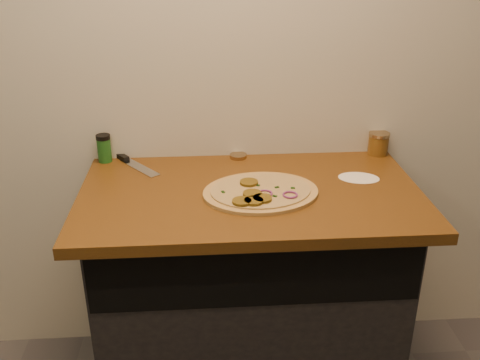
{
  "coord_description": "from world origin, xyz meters",
  "views": [
    {
      "loc": [
        -0.16,
        -0.27,
        1.72
      ],
      "look_at": [
        -0.04,
        1.4,
        0.95
      ],
      "focal_mm": 40.0,
      "sensor_mm": 36.0,
      "label": 1
    }
  ],
  "objects": [
    {
      "name": "spice_shaker",
      "position": [
        -0.55,
        1.72,
        0.96
      ],
      "size": [
        0.06,
        0.06,
        0.11
      ],
      "color": "#1C581B",
      "rests_on": "countertop"
    },
    {
      "name": "chefs_knife",
      "position": [
        -0.46,
        1.7,
        0.91
      ],
      "size": [
        0.23,
        0.27,
        0.02
      ],
      "color": "#B7BAC1",
      "rests_on": "countertop"
    },
    {
      "name": "pizza",
      "position": [
        0.03,
        1.38,
        0.91
      ],
      "size": [
        0.44,
        0.44,
        0.03
      ],
      "color": "tan",
      "rests_on": "countertop"
    },
    {
      "name": "countertop",
      "position": [
        0.0,
        1.42,
        0.88
      ],
      "size": [
        1.2,
        0.7,
        0.04
      ],
      "primitive_type": "cube",
      "color": "brown",
      "rests_on": "cabinet"
    },
    {
      "name": "cabinet",
      "position": [
        0.0,
        1.45,
        0.43
      ],
      "size": [
        1.1,
        0.6,
        0.86
      ],
      "primitive_type": "cube",
      "color": "black",
      "rests_on": "ground"
    },
    {
      "name": "mason_jar_lid",
      "position": [
        -0.02,
        1.72,
        0.91
      ],
      "size": [
        0.08,
        0.08,
        0.01
      ],
      "primitive_type": "cylinder",
      "rotation": [
        0.0,
        0.0,
        -0.25
      ],
      "color": "#977C57",
      "rests_on": "countertop"
    },
    {
      "name": "salsa_jar",
      "position": [
        0.55,
        1.72,
        0.95
      ],
      "size": [
        0.08,
        0.08,
        0.09
      ],
      "color": "maroon",
      "rests_on": "countertop"
    },
    {
      "name": "flour_spill",
      "position": [
        0.41,
        1.49,
        0.9
      ],
      "size": [
        0.18,
        0.18,
        0.0
      ],
      "primitive_type": "cylinder",
      "rotation": [
        0.0,
        0.0,
        -0.2
      ],
      "color": "white",
      "rests_on": "countertop"
    }
  ]
}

